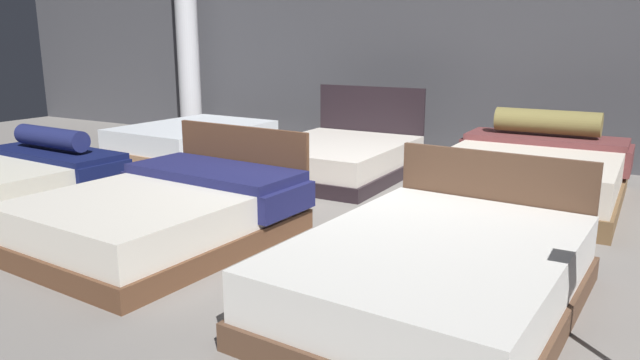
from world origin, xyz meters
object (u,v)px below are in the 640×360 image
bed_4 (194,142)px  support_pillar (187,28)px  bed_6 (532,173)px  bed_5 (337,158)px  bed_2 (436,274)px  bed_1 (167,213)px

bed_4 → support_pillar: size_ratio=0.58×
bed_4 → bed_6: bearing=3.3°
bed_5 → bed_6: 2.19m
bed_5 → bed_4: bearing=-179.2°
bed_5 → bed_6: (2.19, 0.06, 0.06)m
bed_6 → bed_2: bearing=-90.3°
bed_4 → support_pillar: support_pillar is taller
bed_1 → bed_4: size_ratio=1.02×
bed_1 → bed_2: 2.25m
bed_5 → bed_1: bearing=-91.6°
bed_2 → support_pillar: size_ratio=0.63×
bed_5 → bed_6: bed_5 is taller
bed_6 → support_pillar: (-5.70, 1.33, 1.48)m
bed_4 → bed_5: (2.18, 0.04, -0.01)m
bed_4 → support_pillar: (-1.33, 1.43, 1.53)m
bed_2 → bed_4: bed_2 is taller
bed_2 → bed_6: (0.00, 2.86, 0.05)m
bed_5 → bed_6: bearing=1.1°
bed_1 → bed_2: size_ratio=0.95×
bed_4 → bed_5: bearing=3.2°
bed_2 → bed_5: size_ratio=1.12×
bed_1 → bed_2: (2.25, -0.10, -0.01)m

